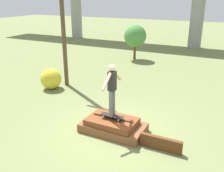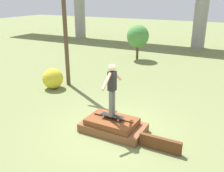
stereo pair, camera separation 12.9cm
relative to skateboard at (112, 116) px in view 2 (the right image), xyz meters
The scene contains 8 objects.
ground_plane 0.61m from the skateboard, 87.35° to the left, with size 80.00×80.00×0.00m, color olive.
scrap_pile 0.40m from the skateboard, 94.23° to the left, with size 2.09×1.17×0.54m.
scrap_plank_loose 1.77m from the skateboard, ahead, with size 1.25×0.13×0.41m.
skateboard is the anchor object (origin of this frame).
skater 1.01m from the skateboard, 26.93° to the left, with size 0.22×1.20×1.71m.
utility_pole 5.91m from the skateboard, 142.57° to the left, with size 1.30×0.20×6.56m.
tree_behind_left 10.21m from the skateboard, 107.45° to the left, with size 1.53×1.53×2.41m.
bush_yellow_flowering 5.08m from the skateboard, 151.84° to the left, with size 1.00×1.00×1.00m.
Camera 2 is at (3.34, -6.50, 4.27)m, focal length 40.00 mm.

